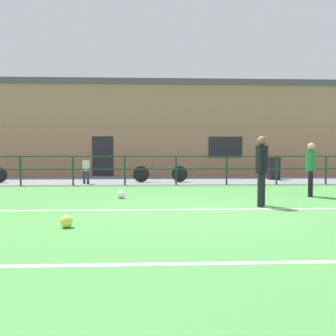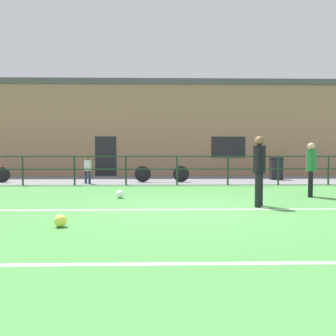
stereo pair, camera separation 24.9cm
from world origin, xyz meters
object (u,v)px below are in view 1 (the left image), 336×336
player_goalkeeper (262,166)px  spectator_child (86,168)px  soccer_ball_spare (67,221)px  bicycle_parked_0 (160,174)px  player_striker (311,166)px  soccer_ball_match (121,194)px  trash_bin_0 (273,168)px

player_goalkeeper → spectator_child: 8.04m
soccer_ball_spare → spectator_child: size_ratio=0.20×
bicycle_parked_0 → player_striker: bearing=-48.2°
soccer_ball_match → spectator_child: size_ratio=0.21×
player_goalkeeper → soccer_ball_spare: (-4.17, -2.26, -0.86)m
player_striker → trash_bin_0: bearing=14.2°
trash_bin_0 → soccer_ball_match: bearing=-136.3°
soccer_ball_spare → bicycle_parked_0: bearing=78.2°
spectator_child → soccer_ball_spare: bearing=112.3°
soccer_ball_spare → soccer_ball_match: bearing=80.8°
trash_bin_0 → player_striker: bearing=-98.9°
player_goalkeeper → spectator_child: size_ratio=1.55×
player_goalkeeper → soccer_ball_match: (-3.55, 1.62, -0.86)m
spectator_child → player_goalkeeper: bearing=145.9°
player_goalkeeper → soccer_ball_match: player_goalkeeper is taller
soccer_ball_match → soccer_ball_spare: (-0.63, -3.89, -0.00)m
player_goalkeeper → bicycle_parked_0: 7.06m
player_goalkeeper → player_striker: size_ratio=1.08×
player_striker → spectator_child: (-7.35, 4.22, -0.25)m
spectator_child → player_striker: bearing=164.5°
soccer_ball_spare → spectator_child: (-1.15, 8.27, 0.54)m
soccer_ball_match → trash_bin_0: (6.52, 6.23, 0.42)m
soccer_ball_spare → trash_bin_0: bearing=54.7°
player_striker → soccer_ball_match: size_ratio=6.96×
player_goalkeeper → trash_bin_0: size_ratio=1.67×
spectator_child → trash_bin_0: (8.30, 1.84, -0.11)m
soccer_ball_match → bicycle_parked_0: (1.23, 5.02, 0.26)m
player_goalkeeper → spectator_child: player_goalkeeper is taller
player_striker → soccer_ball_match: (-5.57, -0.17, -0.79)m
trash_bin_0 → bicycle_parked_0: bearing=-167.1°
soccer_ball_spare → spectator_child: bearing=97.9°
player_goalkeeper → soccer_ball_spare: size_ratio=7.63×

